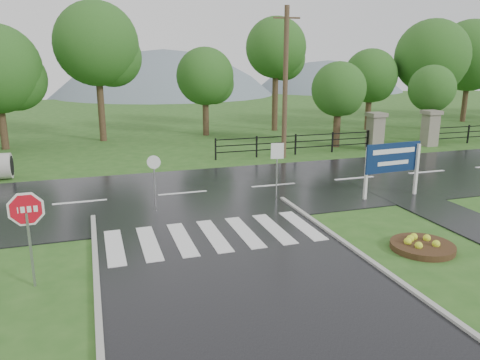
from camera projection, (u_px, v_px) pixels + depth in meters
name	position (u px, v px, depth m)	size (l,w,h in m)	color
ground	(274.00, 320.00, 9.94)	(120.00, 120.00, 0.00)	#2C581D
main_road	(183.00, 194.00, 19.15)	(90.00, 8.00, 0.04)	black
walkway	(459.00, 219.00, 16.15)	(2.20, 11.00, 0.04)	black
crosswalk	(214.00, 235.00, 14.53)	(6.50, 2.80, 0.02)	silver
pillar_west	(375.00, 130.00, 28.24)	(1.00, 1.00, 2.24)	gray
pillar_east	(430.00, 127.00, 29.42)	(1.00, 1.00, 2.24)	gray
fence_west	(296.00, 142.00, 26.79)	(9.58, 0.08, 1.20)	black
hills	(141.00, 193.00, 74.76)	(102.00, 48.00, 48.00)	slate
treeline	(158.00, 139.00, 32.34)	(83.20, 5.20, 10.00)	#215319
stop_sign	(27.00, 217.00, 10.99)	(1.13, 0.07, 2.54)	#939399
estate_billboard	(393.00, 160.00, 18.31)	(2.53, 0.25, 2.21)	silver
flower_bed	(422.00, 245.00, 13.58)	(1.82, 1.82, 0.36)	#332111
reg_sign_small	(277.00, 160.00, 18.01)	(0.50, 0.10, 2.26)	#939399
reg_sign_round	(154.00, 176.00, 16.66)	(0.47, 0.16, 2.08)	#939399
utility_pole_east	(285.00, 83.00, 25.20)	(1.44, 0.27, 8.06)	#473523
entrance_tree_left	(339.00, 90.00, 28.49)	(3.32, 3.32, 5.23)	#3D2B1C
entrance_tree_right	(432.00, 89.00, 30.55)	(3.02, 3.02, 5.00)	#3D2B1C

